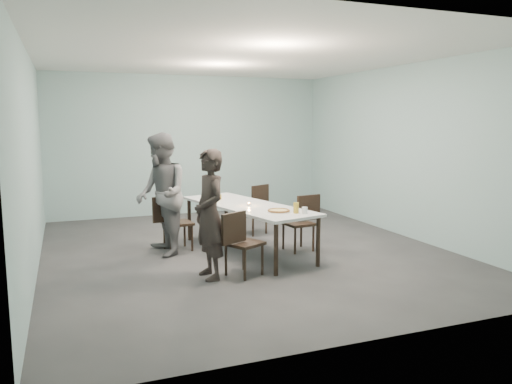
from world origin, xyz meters
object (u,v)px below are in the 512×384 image
object	(u,v)px
tealight	(249,205)
side_plate	(283,209)
pizza	(279,211)
chair_near_left	(240,239)
chair_near_right	(303,219)
diner_near	(210,214)
diner_far	(161,194)
chair_far_left	(173,219)
water_tumbler	(305,210)
table	(247,208)
chair_far_right	(256,206)
beer_glass	(296,208)
amber_tumbler	(219,197)

from	to	relation	value
tealight	side_plate	bearing A→B (deg)	-53.92
pizza	chair_near_left	bearing A→B (deg)	-152.84
chair_near_right	diner_near	bearing A→B (deg)	18.33
diner_near	diner_far	bearing A→B (deg)	-171.07
chair_far_left	chair_near_right	world-z (taller)	same
chair_near_left	chair_far_left	size ratio (longest dim) A/B	1.00
chair_near_left	water_tumbler	bearing A→B (deg)	-19.57
table	chair_far_right	xyz separation A→B (m)	(0.61, 1.21, -0.19)
diner_far	beer_glass	distance (m)	2.08
chair_near_right	diner_far	distance (m)	2.22
side_plate	amber_tumbler	size ratio (longest dim) A/B	2.25
chair_far_right	pizza	distance (m)	2.04
chair_far_left	beer_glass	distance (m)	2.06
diner_near	water_tumbler	bearing A→B (deg)	86.02
pizza	tealight	bearing A→B (deg)	108.19
diner_near	pizza	world-z (taller)	diner_near
table	water_tumbler	size ratio (longest dim) A/B	30.45
chair_near_left	chair_near_right	xyz separation A→B (m)	(1.38, 0.95, 0.00)
table	pizza	bearing A→B (deg)	-75.95
side_plate	tealight	bearing A→B (deg)	126.08
diner_near	amber_tumbler	bearing A→B (deg)	153.21
chair_far_left	pizza	world-z (taller)	chair_far_left
beer_glass	water_tumbler	xyz separation A→B (m)	(0.10, -0.06, -0.03)
chair_far_right	tealight	distance (m)	1.50
side_plate	beer_glass	xyz separation A→B (m)	(0.05, -0.33, 0.07)
side_plate	diner_far	bearing A→B (deg)	149.47
diner_near	beer_glass	distance (m)	1.28
water_tumbler	chair_far_right	bearing A→B (deg)	86.68
chair_far_right	beer_glass	size ratio (longest dim) A/B	5.80
chair_far_right	diner_far	distance (m)	2.11
diner_near	tealight	size ratio (longest dim) A/B	29.98
diner_near	pizza	bearing A→B (deg)	98.27
pizza	chair_far_right	bearing A→B (deg)	78.00
chair_near_left	diner_far	bearing A→B (deg)	89.54
table	beer_glass	distance (m)	1.02
chair_far_left	diner_far	world-z (taller)	diner_far
chair_near_left	diner_near	world-z (taller)	diner_near
diner_far	amber_tumbler	bearing A→B (deg)	104.47
table	tealight	bearing A→B (deg)	-98.42
chair_near_right	side_plate	bearing A→B (deg)	30.58
beer_glass	tealight	size ratio (longest dim) A/B	2.68
tealight	diner_far	bearing A→B (deg)	159.76
chair_near_right	water_tumbler	bearing A→B (deg)	57.36
chair_near_right	water_tumbler	distance (m)	0.94
table	chair_far_left	xyz separation A→B (m)	(-1.06, 0.50, -0.19)
pizza	side_plate	xyz separation A→B (m)	(0.14, 0.16, -0.01)
chair_near_right	diner_near	distance (m)	1.99
chair_near_left	chair_near_right	world-z (taller)	same
chair_near_right	pizza	bearing A→B (deg)	33.36
chair_far_left	water_tumbler	size ratio (longest dim) A/B	9.67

